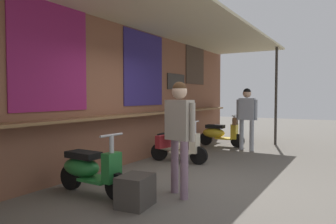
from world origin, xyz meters
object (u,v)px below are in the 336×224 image
(scooter_cream, at_px, (175,145))
(shopper_with_handbag, at_px, (246,112))
(scooter_green, at_px, (89,169))
(merchandise_crate, at_px, (136,191))
(scooter_yellow, at_px, (219,133))
(shopper_browsing, at_px, (179,126))

(scooter_cream, xyz_separation_m, shopper_with_handbag, (2.46, -0.93, 0.69))
(scooter_green, height_order, scooter_cream, same)
(scooter_cream, bearing_deg, merchandise_crate, -75.20)
(scooter_yellow, bearing_deg, scooter_cream, -92.93)
(merchandise_crate, bearing_deg, scooter_cream, 18.57)
(scooter_cream, bearing_deg, scooter_green, -93.77)
(shopper_with_handbag, bearing_deg, merchandise_crate, -2.42)
(scooter_yellow, relative_size, merchandise_crate, 2.79)
(merchandise_crate, bearing_deg, scooter_green, 83.73)
(scooter_cream, height_order, merchandise_crate, scooter_cream)
(scooter_yellow, distance_m, shopper_with_handbag, 1.20)
(shopper_browsing, relative_size, merchandise_crate, 3.46)
(scooter_green, distance_m, merchandise_crate, 0.99)
(scooter_cream, bearing_deg, scooter_yellow, 86.23)
(scooter_cream, relative_size, scooter_yellow, 1.00)
(scooter_green, relative_size, merchandise_crate, 2.79)
(scooter_cream, bearing_deg, shopper_with_handbag, 65.51)
(scooter_green, xyz_separation_m, scooter_cream, (2.78, -0.00, 0.00))
(shopper_with_handbag, distance_m, merchandise_crate, 5.42)
(scooter_cream, bearing_deg, shopper_browsing, -63.70)
(scooter_yellow, distance_m, merchandise_crate, 5.74)
(scooter_cream, relative_size, shopper_browsing, 0.81)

